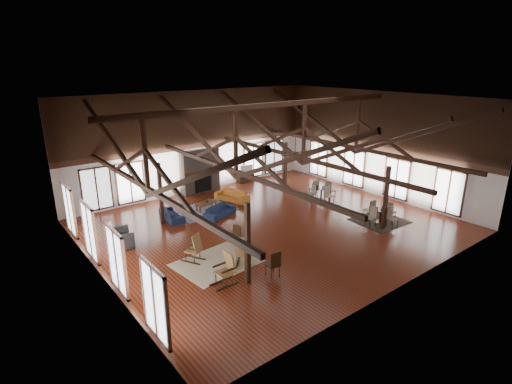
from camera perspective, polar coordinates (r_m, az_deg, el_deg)
floor at (r=19.38m, az=2.15°, el=-4.84°), size 16.00×16.00×0.00m
ceiling at (r=17.90m, az=2.39°, el=13.12°), size 16.00×14.00×0.02m
wall_back at (r=24.06m, az=-8.57°, el=7.04°), size 16.00×0.02×6.00m
wall_front at (r=14.03m, az=20.94°, el=-2.12°), size 16.00×0.02×6.00m
wall_left at (r=14.81m, az=-22.23°, el=-1.24°), size 0.02×14.00×6.00m
wall_right at (r=24.22m, az=17.04°, el=6.51°), size 0.02×14.00×6.00m
roof_truss at (r=18.18m, az=2.31°, el=6.92°), size 15.60×14.07×3.14m
post_grid at (r=18.83m, az=2.21°, el=-0.57°), size 8.16×7.16×3.05m
fireplace at (r=24.17m, az=-8.00°, el=2.94°), size 2.50×0.69×2.60m
ceiling_fan at (r=17.84m, az=5.60°, el=5.66°), size 1.60×1.60×0.75m
sofa_navy_front at (r=20.51m, az=-5.18°, el=-2.74°), size 2.00×1.32×0.54m
sofa_navy_left at (r=20.47m, az=-11.95°, el=-3.14°), size 1.87×0.86×0.53m
sofa_orange at (r=22.73m, az=-3.43°, el=-0.52°), size 2.16×1.36×0.59m
coffee_table at (r=21.39m, az=-7.16°, el=-1.61°), size 1.24×0.84×0.44m
vase at (r=21.33m, az=-7.02°, el=-1.24°), size 0.19×0.19×0.18m
armchair at (r=18.09m, az=-18.86°, el=-6.34°), size 1.24×1.11×0.74m
side_table_lamp at (r=18.25m, az=-19.86°, el=-5.98°), size 0.46×0.46×1.17m
rocking_chair_a at (r=16.06m, az=-8.73°, el=-8.02°), size 0.85×1.02×1.16m
rocking_chair_b at (r=15.59m, az=-1.89°, el=-8.52°), size 1.02×1.02×1.22m
rocking_chair_c at (r=14.43m, az=-4.24°, el=-10.90°), size 0.96×0.55×1.23m
side_chair_a at (r=17.12m, az=-2.52°, el=-5.95°), size 0.51×0.51×1.00m
side_chair_b at (r=14.76m, az=2.62°, el=-10.02°), size 0.49×0.49×1.05m
cafe_table_near at (r=20.46m, az=17.37°, el=-2.93°), size 1.91×1.91×0.99m
cafe_table_far at (r=23.11m, az=9.31°, el=0.10°), size 1.91×1.91×0.98m
cup_near at (r=20.44m, az=17.57°, el=-2.17°), size 0.15×0.15×0.10m
cup_far at (r=23.05m, az=9.54°, el=0.73°), size 0.13×0.13×0.10m
tv_console at (r=26.28m, az=-1.56°, el=2.09°), size 1.14×0.43×0.57m
television at (r=26.15m, az=-1.50°, el=3.30°), size 0.98×0.15×0.56m
rug_tan at (r=16.07m, az=-5.64°, el=-10.02°), size 3.31×2.72×0.01m
rug_navy at (r=21.51m, az=-7.52°, el=-2.58°), size 3.17×2.43×0.01m
rug_dark at (r=20.86m, az=17.23°, el=-3.94°), size 2.51×2.30×0.01m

